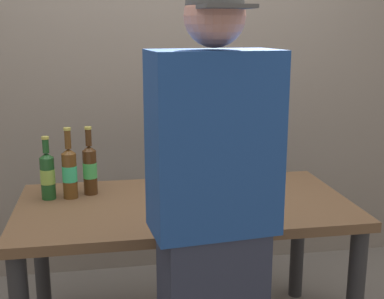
{
  "coord_description": "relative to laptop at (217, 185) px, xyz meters",
  "views": [
    {
      "loc": [
        -0.35,
        -2.23,
        1.53
      ],
      "look_at": [
        0.04,
        0.0,
        0.99
      ],
      "focal_mm": 47.77,
      "sensor_mm": 36.0,
      "label": 1
    }
  ],
  "objects": [
    {
      "name": "beer_bottle_amber",
      "position": [
        -0.7,
        0.08,
        0.08
      ],
      "size": [
        0.07,
        0.07,
        0.34
      ],
      "color": "brown",
      "rests_on": "desk"
    },
    {
      "name": "person_figure",
      "position": [
        -0.17,
        -0.69,
        0.06
      ],
      "size": [
        0.44,
        0.32,
        1.69
      ],
      "color": "#2D3347",
      "rests_on": "ground"
    },
    {
      "name": "laptop",
      "position": [
        0.0,
        0.0,
        0.0
      ],
      "size": [
        0.39,
        0.37,
        0.21
      ],
      "color": "black",
      "rests_on": "desk"
    },
    {
      "name": "beer_bottle_dark",
      "position": [
        -0.6,
        0.12,
        0.08
      ],
      "size": [
        0.07,
        0.07,
        0.33
      ],
      "color": "#472B14",
      "rests_on": "desk"
    },
    {
      "name": "desk",
      "position": [
        -0.17,
        -0.07,
        -0.16
      ],
      "size": [
        1.54,
        0.8,
        0.74
      ],
      "color": "brown",
      "rests_on": "ground"
    },
    {
      "name": "back_wall",
      "position": [
        -0.17,
        0.84,
        0.51
      ],
      "size": [
        6.0,
        0.1,
        2.6
      ],
      "primitive_type": "cube",
      "color": "gray",
      "rests_on": "ground"
    },
    {
      "name": "beer_bottle_brown",
      "position": [
        -0.8,
        0.08,
        0.07
      ],
      "size": [
        0.07,
        0.07,
        0.3
      ],
      "color": "#1E5123",
      "rests_on": "desk"
    }
  ]
}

